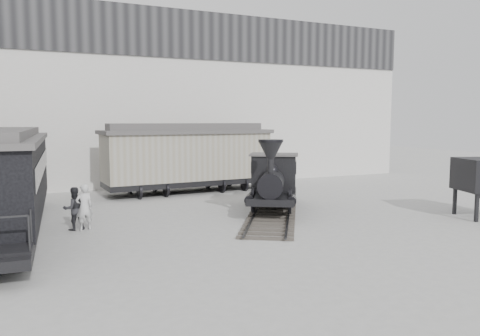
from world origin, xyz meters
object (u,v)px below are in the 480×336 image
locomotive (273,185)px  visitor_b (74,209)px  passenger_coach (3,179)px  boxcar (188,156)px  visitor_a (84,207)px

locomotive → visitor_b: size_ratio=5.47×
passenger_coach → visitor_b: size_ratio=8.15×
boxcar → visitor_a: boxcar is taller
boxcar → visitor_a: 9.87m
boxcar → visitor_b: (-6.84, -7.13, -1.27)m
passenger_coach → visitor_a: 3.15m
locomotive → passenger_coach: passenger_coach is taller
visitor_b → passenger_coach: bearing=-34.8°
locomotive → boxcar: (-1.77, 7.07, 0.87)m
passenger_coach → locomotive: bearing=-1.1°
locomotive → passenger_coach: 11.04m
locomotive → visitor_a: size_ratio=5.08×
visitor_a → visitor_b: 0.42m
passenger_coach → visitor_a: bearing=-19.3°
boxcar → passenger_coach: bearing=-149.2°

